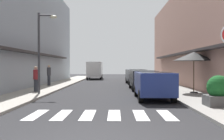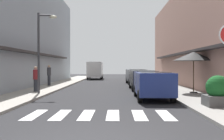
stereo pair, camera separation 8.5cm
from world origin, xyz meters
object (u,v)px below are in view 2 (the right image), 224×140
object	(u,v)px
delivery_van	(95,69)
cafe_umbrella	(194,56)
pedestrian_walking_far	(49,75)
street_lamp	(42,44)
parked_car_near	(153,82)
parked_car_far	(136,75)
pedestrian_walking_near	(36,78)
planter_corner	(218,92)
parked_car_mid	(142,78)

from	to	relation	value
delivery_van	cafe_umbrella	distance (m)	22.21
delivery_van	pedestrian_walking_far	size ratio (longest dim) A/B	3.04
street_lamp	parked_car_near	bearing A→B (deg)	-17.37
parked_car_near	delivery_van	xyz separation A→B (m)	(-4.92, 23.27, 0.48)
parked_car_far	street_lamp	bearing A→B (deg)	-121.43
delivery_van	pedestrian_walking_near	world-z (taller)	delivery_van
delivery_van	street_lamp	bearing A→B (deg)	-94.28
delivery_van	parked_car_far	bearing A→B (deg)	-65.06
delivery_van	planter_corner	xyz separation A→B (m)	(7.20, -26.47, -0.69)
parked_car_mid	pedestrian_walking_far	bearing A→B (deg)	160.02
street_lamp	pedestrian_walking_far	world-z (taller)	street_lamp
parked_car_near	street_lamp	size ratio (longest dim) A/B	0.88
parked_car_far	street_lamp	distance (m)	12.68
pedestrian_walking_far	cafe_umbrella	bearing A→B (deg)	59.00
street_lamp	cafe_umbrella	world-z (taller)	street_lamp
pedestrian_walking_near	cafe_umbrella	bearing A→B (deg)	66.82
delivery_van	cafe_umbrella	xyz separation A→B (m)	(7.79, -20.78, 0.98)
parked_car_mid	cafe_umbrella	distance (m)	4.71
cafe_umbrella	pedestrian_walking_far	size ratio (longest dim) A/B	1.45
parked_car_mid	cafe_umbrella	size ratio (longest dim) A/B	1.76
pedestrian_walking_far	parked_car_mid	bearing A→B (deg)	69.51
street_lamp	pedestrian_walking_far	xyz separation A→B (m)	(-1.24, 6.71, -2.09)
parked_car_mid	planter_corner	world-z (taller)	parked_car_mid
parked_car_mid	parked_car_far	distance (m)	6.76
pedestrian_walking_near	parked_car_far	bearing A→B (deg)	123.31
parked_car_far	planter_corner	distance (m)	16.05
delivery_van	planter_corner	size ratio (longest dim) A/B	4.23
parked_car_far	planter_corner	world-z (taller)	parked_car_far
delivery_van	street_lamp	xyz separation A→B (m)	(-1.59, -21.23, 1.75)
parked_car_near	delivery_van	distance (m)	23.79
parked_car_near	pedestrian_walking_near	size ratio (longest dim) A/B	2.62
parked_car_near	parked_car_far	xyz separation A→B (m)	(0.00, 12.68, -0.00)
delivery_van	cafe_umbrella	size ratio (longest dim) A/B	2.11
parked_car_near	parked_car_far	distance (m)	12.68
street_lamp	planter_corner	bearing A→B (deg)	-30.82
cafe_umbrella	pedestrian_walking_near	world-z (taller)	cafe_umbrella
delivery_van	pedestrian_walking_near	size ratio (longest dim) A/B	3.28
parked_car_far	pedestrian_walking_far	size ratio (longest dim) A/B	2.32
pedestrian_walking_near	delivery_van	bearing A→B (deg)	153.77
pedestrian_walking_far	delivery_van	bearing A→B (deg)	168.48
street_lamp	planter_corner	world-z (taller)	street_lamp
parked_car_near	cafe_umbrella	xyz separation A→B (m)	(2.87, 2.49, 1.47)
street_lamp	cafe_umbrella	size ratio (longest dim) A/B	1.91
parked_car_near	parked_car_mid	bearing A→B (deg)	90.00
delivery_van	planter_corner	world-z (taller)	delivery_van
parked_car_far	delivery_van	world-z (taller)	delivery_van
delivery_van	street_lamp	size ratio (longest dim) A/B	1.10
parked_car_mid	pedestrian_walking_near	xyz separation A→B (m)	(-7.21, -2.83, 0.07)
parked_car_near	street_lamp	xyz separation A→B (m)	(-6.51, 2.04, 2.24)
planter_corner	pedestrian_walking_far	bearing A→B (deg)	130.00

